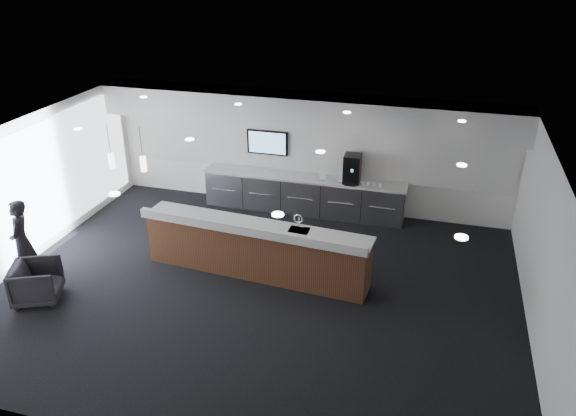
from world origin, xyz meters
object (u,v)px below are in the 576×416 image
(coffee_machine, at_px, (352,169))
(armchair, at_px, (37,282))
(service_counter, at_px, (256,249))
(lounge_guest, at_px, (22,241))

(coffee_machine, relative_size, armchair, 0.82)
(service_counter, distance_m, lounge_guest, 4.59)
(armchair, bearing_deg, lounge_guest, 25.55)
(coffee_machine, xyz_separation_m, lounge_guest, (-5.76, -4.51, -0.44))
(service_counter, height_order, lounge_guest, lounge_guest)
(service_counter, height_order, armchair, service_counter)
(coffee_machine, relative_size, lounge_guest, 0.40)
(service_counter, distance_m, coffee_machine, 3.47)
(service_counter, bearing_deg, coffee_machine, 70.39)
(armchair, bearing_deg, service_counter, -85.97)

